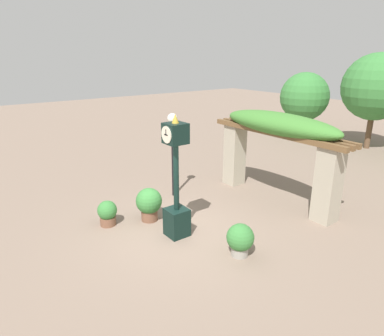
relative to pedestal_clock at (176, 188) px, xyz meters
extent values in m
plane|color=#7F6B5B|center=(-0.05, 0.13, -1.35)|extent=(60.00, 60.00, 0.00)
cube|color=black|center=(0.00, 0.00, -0.97)|extent=(0.54, 0.54, 0.76)
cylinder|color=black|center=(0.00, 0.00, 0.27)|extent=(0.14, 0.14, 1.73)
cylinder|color=gold|center=(0.00, 0.00, 1.15)|extent=(0.23, 0.23, 0.04)
cube|color=black|center=(0.00, 0.00, 1.43)|extent=(0.50, 0.50, 0.50)
cylinder|color=beige|center=(0.00, -0.26, 1.43)|extent=(0.41, 0.02, 0.41)
cylinder|color=beige|center=(0.00, 0.26, 1.43)|extent=(0.41, 0.02, 0.41)
cube|color=black|center=(0.00, -0.28, 1.43)|extent=(0.14, 0.01, 0.02)
cube|color=black|center=(0.00, -0.28, 1.49)|extent=(0.02, 0.01, 0.13)
cone|color=gold|center=(0.00, 0.00, 1.79)|extent=(0.18, 0.18, 0.22)
cube|color=#A89E89|center=(-1.96, 3.90, -0.24)|extent=(0.59, 0.59, 2.22)
cube|color=#A89E89|center=(1.85, 3.90, -0.24)|extent=(0.59, 0.59, 2.22)
cube|color=brown|center=(-0.05, 3.60, 0.95)|extent=(5.01, 0.15, 0.15)
cube|color=brown|center=(-0.05, 3.90, 0.95)|extent=(5.01, 0.15, 0.15)
cube|color=brown|center=(-0.05, 4.20, 0.95)|extent=(5.01, 0.15, 0.15)
ellipsoid|color=#427F33|center=(-0.05, 3.90, 1.20)|extent=(4.31, 1.19, 0.70)
cylinder|color=brown|center=(-1.63, -1.25, -1.23)|extent=(0.44, 0.44, 0.25)
sphere|color=#387A38|center=(-1.63, -1.25, -0.90)|extent=(0.55, 0.55, 0.55)
cylinder|color=gray|center=(1.71, 0.66, -1.23)|extent=(0.41, 0.41, 0.23)
sphere|color=#387A38|center=(1.71, 0.66, -0.87)|extent=(0.66, 0.66, 0.66)
cylinder|color=brown|center=(-1.20, -0.15, -1.19)|extent=(0.47, 0.47, 0.32)
sphere|color=#387A38|center=(-1.20, -0.15, -0.75)|extent=(0.75, 0.75, 0.75)
cylinder|color=black|center=(-2.32, 1.44, -0.10)|extent=(0.10, 0.10, 2.50)
sphere|color=white|center=(-2.32, 1.44, 1.31)|extent=(0.33, 0.33, 0.33)
cylinder|color=brown|center=(-5.64, 12.90, -0.72)|extent=(0.28, 0.28, 1.25)
sphere|color=#387A38|center=(-5.64, 12.90, 0.89)|extent=(2.82, 2.82, 2.82)
cylinder|color=brown|center=(-1.59, 12.91, -0.38)|extent=(0.28, 0.28, 1.95)
sphere|color=#387A38|center=(-1.59, 12.91, 1.74)|extent=(3.26, 3.26, 3.26)
camera|label=1|loc=(6.78, -4.53, 3.24)|focal=32.00mm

